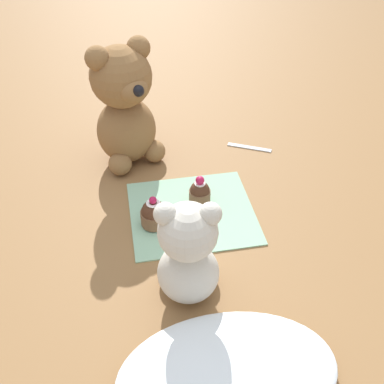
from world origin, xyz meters
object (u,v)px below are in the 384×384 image
at_px(cupcake_near_tan_bear, 200,193).
at_px(teddy_bear_cream, 188,254).
at_px(teddy_bear_tan, 125,106).
at_px(cupcake_near_cream_bear, 154,214).
at_px(teaspoon, 249,147).

bearing_deg(cupcake_near_tan_bear, teddy_bear_cream, 74.18).
height_order(teddy_bear_cream, teddy_bear_tan, teddy_bear_tan).
distance_m(cupcake_near_cream_bear, teaspoon, 0.35).
bearing_deg(teddy_bear_tan, cupcake_near_cream_bear, -106.65).
height_order(cupcake_near_cream_bear, teaspoon, cupcake_near_cream_bear).
relative_size(teddy_bear_cream, teddy_bear_tan, 0.72).
distance_m(teddy_bear_tan, cupcake_near_tan_bear, 0.26).
relative_size(cupcake_near_tan_bear, teaspoon, 0.63).
height_order(cupcake_near_cream_bear, cupcake_near_tan_bear, cupcake_near_tan_bear).
bearing_deg(cupcake_near_cream_bear, teaspoon, -138.75).
xyz_separation_m(cupcake_near_cream_bear, teaspoon, (-0.26, -0.23, -0.03)).
bearing_deg(teddy_bear_cream, cupcake_near_cream_bear, -68.08).
xyz_separation_m(teddy_bear_cream, teddy_bear_tan, (0.07, -0.41, 0.04)).
distance_m(teddy_bear_tan, cupcake_near_cream_bear, 0.26).
bearing_deg(teddy_bear_tan, teddy_bear_cream, -104.71).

